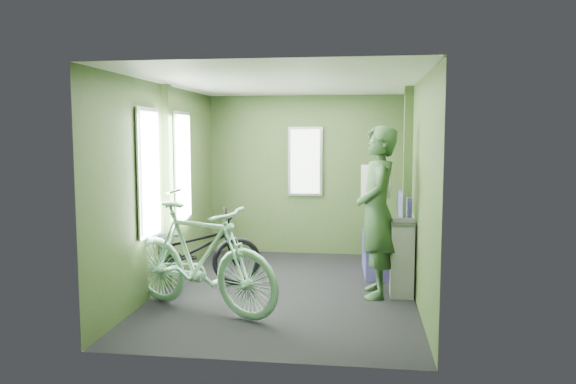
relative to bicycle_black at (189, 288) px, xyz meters
name	(u,v)px	position (x,y,z in m)	size (l,w,h in m)	color
room	(284,162)	(1.08, 0.11, 1.44)	(4.00, 4.02, 2.31)	black
bicycle_black	(189,288)	(0.00, 0.00, 0.00)	(0.58, 1.67, 0.88)	black
bicycle_mint	(200,312)	(0.38, -0.82, 0.00)	(0.52, 1.83, 1.10)	#9BDFBD
passenger	(377,212)	(2.11, -0.01, 0.92)	(0.47, 0.70, 1.84)	#2C4A28
waste_box	(402,258)	(2.38, 0.03, 0.41)	(0.24, 0.34, 0.83)	gray
bench_seat	(387,250)	(2.27, 1.01, 0.30)	(0.58, 0.98, 1.01)	navy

